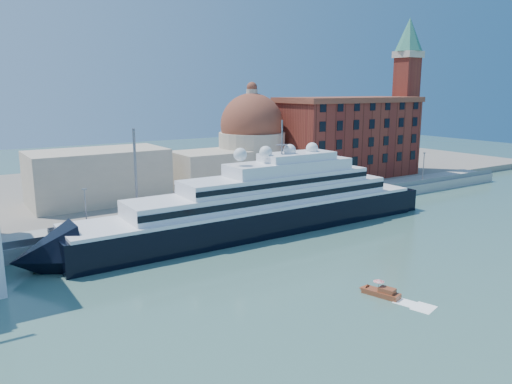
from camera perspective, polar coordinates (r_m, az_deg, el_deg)
ground at (r=80.81m, az=8.95°, el=-8.39°), size 400.00×400.00×0.00m
quay at (r=106.82m, az=-3.36°, el=-2.58°), size 180.00×10.00×2.50m
land at (r=143.06m, az=-11.62°, el=0.76°), size 260.00×72.00×2.00m
quay_fence at (r=102.61m, az=-2.12°, el=-2.10°), size 180.00×0.10×1.20m
superyacht at (r=96.06m, az=-0.99°, el=-2.28°), size 84.61×11.73×25.29m
water_taxi at (r=70.95m, az=14.21°, el=-11.03°), size 3.07×5.37×2.42m
warehouse at (r=150.11m, az=10.53°, el=6.24°), size 43.00×19.00×23.25m
campanile at (r=167.01m, az=16.81°, el=11.63°), size 8.40×8.40×47.00m
church at (r=128.51m, az=-6.26°, el=4.19°), size 66.00×18.00×25.50m
lamp_posts at (r=97.87m, az=-9.35°, el=1.11°), size 120.80×2.40×18.00m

